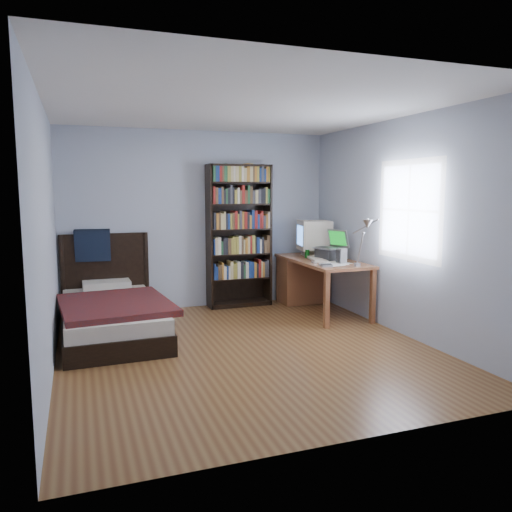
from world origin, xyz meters
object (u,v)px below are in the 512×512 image
at_px(laptop, 329,252).
at_px(speaker, 342,256).
at_px(bookshelf, 239,236).
at_px(keyboard, 318,259).
at_px(desk, 307,277).
at_px(soda_can, 307,254).
at_px(bed, 111,312).
at_px(crt_monitor, 313,236).
at_px(desk_lamp, 366,229).

height_order(laptop, speaker, laptop).
bearing_deg(bookshelf, keyboard, -44.09).
xyz_separation_m(desk, keyboard, (-0.11, -0.54, 0.33)).
distance_m(soda_can, bookshelf, 1.01).
bearing_deg(bed, desk, 10.67).
bearing_deg(bookshelf, soda_can, -32.15).
bearing_deg(speaker, desk, 84.29).
distance_m(desk, speaker, 0.97).
xyz_separation_m(desk, bed, (-2.81, -0.53, -0.17)).
distance_m(crt_monitor, bed, 3.02).
xyz_separation_m(crt_monitor, desk_lamp, (-0.06, -1.49, 0.21)).
bearing_deg(bed, desk_lamp, -19.43).
distance_m(desk, laptop, 0.68).
bearing_deg(speaker, laptop, 80.61).
xyz_separation_m(laptop, speaker, (0.00, -0.35, -0.01)).
height_order(keyboard, bookshelf, bookshelf).
bearing_deg(speaker, keyboard, 107.13).
relative_size(desk, crt_monitor, 3.14).
bearing_deg(keyboard, speaker, -50.30).
relative_size(crt_monitor, desk_lamp, 0.84).
distance_m(laptop, desk_lamp, 1.07).
bearing_deg(laptop, desk, 96.52).
height_order(crt_monitor, keyboard, crt_monitor).
relative_size(desk, laptop, 3.77).
xyz_separation_m(soda_can, bookshelf, (-0.83, 0.52, 0.23)).
height_order(crt_monitor, soda_can, crt_monitor).
xyz_separation_m(soda_can, bed, (-2.68, -0.29, -0.54)).
height_order(desk, soda_can, soda_can).
bearing_deg(crt_monitor, bed, -170.25).
relative_size(laptop, bed, 0.20).
distance_m(keyboard, speaker, 0.39).
distance_m(keyboard, soda_can, 0.30).
bearing_deg(laptop, speaker, -89.60).
height_order(laptop, desk_lamp, desk_lamp).
relative_size(desk_lamp, bookshelf, 0.30).
height_order(crt_monitor, laptop, crt_monitor).
xyz_separation_m(crt_monitor, bookshelf, (-1.03, 0.32, -0.00)).
distance_m(soda_can, bed, 2.75).
bearing_deg(desk_lamp, bed, 160.57).
xyz_separation_m(crt_monitor, laptop, (-0.01, -0.49, -0.18)).
xyz_separation_m(laptop, desk_lamp, (-0.05, -1.00, 0.38)).
bearing_deg(crt_monitor, speaker, -90.50).
height_order(crt_monitor, desk_lamp, desk_lamp).
bearing_deg(crt_monitor, laptop, -91.15).
distance_m(speaker, bookshelf, 1.55).
height_order(speaker, bed, bed).
relative_size(desk_lamp, speaker, 3.09).
relative_size(desk, bed, 0.74).
distance_m(crt_monitor, bookshelf, 1.07).
distance_m(laptop, keyboard, 0.20).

